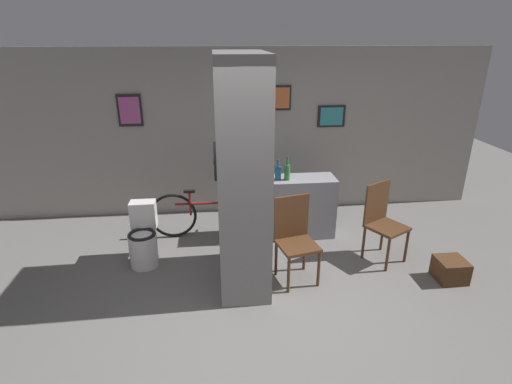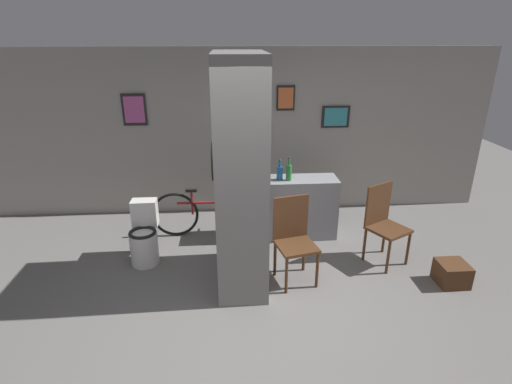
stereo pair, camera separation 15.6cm
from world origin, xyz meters
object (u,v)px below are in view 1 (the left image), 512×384
(chair_near_pillar, at_px, (295,236))
(bicycle, at_px, (209,213))
(toilet, at_px, (143,239))
(bottle_tall, at_px, (287,171))
(chair_by_doorway, at_px, (382,219))

(chair_near_pillar, relative_size, bicycle, 0.61)
(toilet, height_order, bottle_tall, bottle_tall)
(bicycle, bearing_deg, chair_near_pillar, -49.32)
(toilet, height_order, chair_near_pillar, chair_near_pillar)
(bicycle, relative_size, bottle_tall, 4.99)
(chair_by_doorway, bearing_deg, chair_near_pillar, 166.00)
(toilet, height_order, chair_by_doorway, chair_by_doorway)
(bicycle, bearing_deg, toilet, -140.49)
(chair_near_pillar, xyz_separation_m, bicycle, (-1.02, 1.19, -0.21))
(chair_near_pillar, distance_m, bicycle, 1.59)
(chair_near_pillar, height_order, bottle_tall, bottle_tall)
(toilet, relative_size, chair_near_pillar, 0.76)
(bicycle, bearing_deg, chair_by_doorway, -21.08)
(toilet, bearing_deg, bicycle, 39.51)
(toilet, distance_m, bicycle, 1.06)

